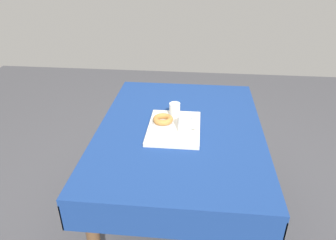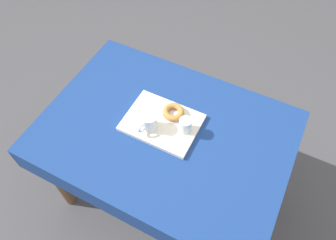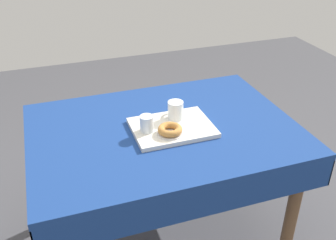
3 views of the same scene
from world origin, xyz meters
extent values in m
plane|color=#47474C|center=(0.00, 0.00, 0.00)|extent=(6.00, 6.00, 0.00)
cube|color=navy|center=(0.00, 0.00, 0.75)|extent=(1.29, 0.93, 0.03)
cube|color=navy|center=(0.00, -0.46, 0.67)|extent=(1.29, 0.01, 0.14)
cube|color=navy|center=(0.00, 0.46, 0.67)|extent=(1.29, 0.01, 0.14)
cube|color=navy|center=(-0.64, 0.00, 0.67)|extent=(0.01, 0.93, 0.14)
cube|color=navy|center=(0.64, 0.00, 0.67)|extent=(0.01, 0.93, 0.14)
cylinder|color=brown|center=(-0.56, -0.37, 0.37)|extent=(0.06, 0.06, 0.74)
cylinder|color=brown|center=(0.56, -0.37, 0.37)|extent=(0.06, 0.06, 0.74)
cylinder|color=brown|center=(-0.56, 0.37, 0.37)|extent=(0.06, 0.06, 0.74)
cube|color=silver|center=(-0.03, 0.03, 0.78)|extent=(0.38, 0.29, 0.02)
cylinder|color=white|center=(-0.07, -0.03, 0.84)|extent=(0.08, 0.08, 0.09)
cylinder|color=#B27523|center=(-0.07, -0.03, 0.83)|extent=(0.07, 0.07, 0.07)
torus|color=white|center=(-0.09, -0.08, 0.84)|extent=(0.03, 0.06, 0.05)
cylinder|color=white|center=(0.10, 0.04, 0.83)|extent=(0.06, 0.06, 0.08)
cylinder|color=silver|center=(0.10, 0.04, 0.81)|extent=(0.05, 0.05, 0.03)
cylinder|color=silver|center=(0.00, 0.10, 0.79)|extent=(0.12, 0.12, 0.01)
torus|color=#BC7F3D|center=(0.00, 0.10, 0.81)|extent=(0.11, 0.11, 0.03)
camera|label=1|loc=(-1.58, -0.09, 1.68)|focal=34.24mm
camera|label=2|loc=(0.43, -0.80, 2.15)|focal=34.08mm
camera|label=3|loc=(0.50, 1.54, 1.75)|focal=41.29mm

